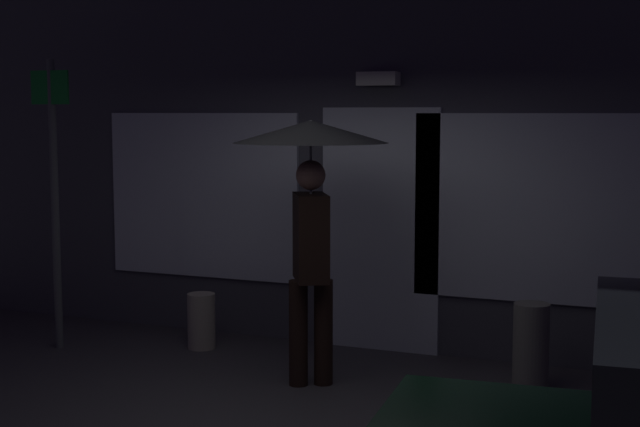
{
  "coord_description": "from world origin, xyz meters",
  "views": [
    {
      "loc": [
        2.59,
        -5.54,
        2.16
      ],
      "look_at": [
        -0.08,
        0.95,
        1.38
      ],
      "focal_mm": 51.01,
      "sensor_mm": 36.0,
      "label": 1
    }
  ],
  "objects_px": {
    "street_sign_post": "(54,188)",
    "sidewalk_bollard": "(531,347)",
    "person_with_umbrella": "(311,175)",
    "sidewalk_bollard_2": "(201,321)"
  },
  "relations": [
    {
      "from": "sidewalk_bollard",
      "to": "person_with_umbrella",
      "type": "bearing_deg",
      "value": -161.99
    },
    {
      "from": "street_sign_post",
      "to": "person_with_umbrella",
      "type": "bearing_deg",
      "value": -3.57
    },
    {
      "from": "street_sign_post",
      "to": "sidewalk_bollard_2",
      "type": "distance_m",
      "value": 1.8
    },
    {
      "from": "street_sign_post",
      "to": "sidewalk_bollard",
      "type": "relative_size",
      "value": 3.84
    },
    {
      "from": "person_with_umbrella",
      "to": "sidewalk_bollard_2",
      "type": "height_order",
      "value": "person_with_umbrella"
    },
    {
      "from": "person_with_umbrella",
      "to": "street_sign_post",
      "type": "bearing_deg",
      "value": -123.67
    },
    {
      "from": "sidewalk_bollard",
      "to": "street_sign_post",
      "type": "bearing_deg",
      "value": -174.99
    },
    {
      "from": "street_sign_post",
      "to": "sidewalk_bollard",
      "type": "xyz_separation_m",
      "value": [
        4.22,
        0.37,
        -1.14
      ]
    },
    {
      "from": "person_with_umbrella",
      "to": "sidewalk_bollard",
      "type": "height_order",
      "value": "person_with_umbrella"
    },
    {
      "from": "street_sign_post",
      "to": "sidewalk_bollard",
      "type": "height_order",
      "value": "street_sign_post"
    }
  ]
}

